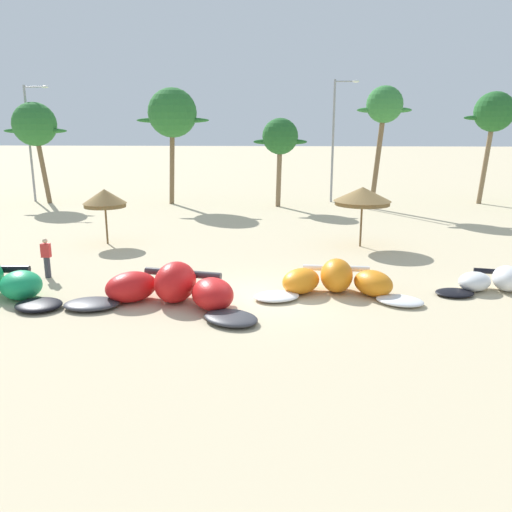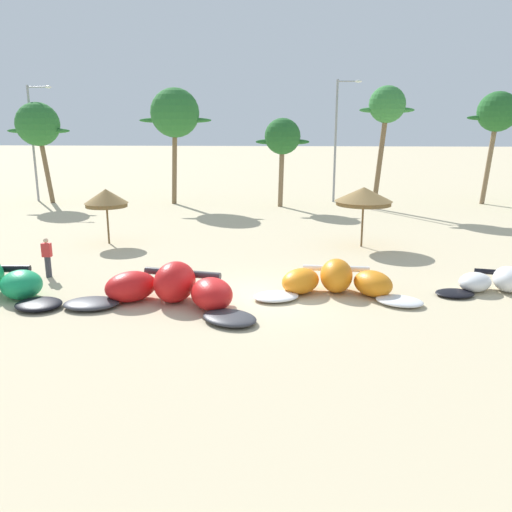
{
  "view_description": "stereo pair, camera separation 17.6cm",
  "coord_description": "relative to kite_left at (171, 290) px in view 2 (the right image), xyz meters",
  "views": [
    {
      "loc": [
        0.81,
        -18.1,
        6.07
      ],
      "look_at": [
        -0.21,
        2.0,
        1.0
      ],
      "focal_mm": 37.0,
      "sensor_mm": 36.0,
      "label": 1
    },
    {
      "loc": [
        0.99,
        -18.09,
        6.07
      ],
      "look_at": [
        -0.21,
        2.0,
        1.0
      ],
      "focal_mm": 37.0,
      "sensor_mm": 36.0,
      "label": 2
    }
  ],
  "objects": [
    {
      "name": "palm_left_of_gap",
      "position": [
        3.54,
        22.38,
        4.51
      ],
      "size": [
        3.93,
        2.62,
        6.47
      ],
      "color": "#7F6647",
      "rests_on": "ground"
    },
    {
      "name": "kite_left",
      "position": [
        0.0,
        0.0,
        0.0
      ],
      "size": [
        7.0,
        4.06,
        1.41
      ],
      "color": "#333338",
      "rests_on": "ground"
    },
    {
      "name": "lamppost_west",
      "position": [
        -15.92,
        24.18,
        4.49
      ],
      "size": [
        2.01,
        0.24,
        8.93
      ],
      "color": "gray",
      "rests_on": "ground"
    },
    {
      "name": "kite_center",
      "position": [
        12.12,
        1.93,
        -0.18
      ],
      "size": [
        5.41,
        3.1,
        0.94
      ],
      "color": "black",
      "rests_on": "ground"
    },
    {
      "name": "ground_plane",
      "position": [
        2.97,
        1.05,
        -0.54
      ],
      "size": [
        260.0,
        260.0,
        0.0
      ],
      "primitive_type": "plane",
      "color": "beige"
    },
    {
      "name": "palm_center_right",
      "position": [
        19.52,
        24.66,
        6.26
      ],
      "size": [
        4.44,
        2.96,
        8.41
      ],
      "color": "#7F6647",
      "rests_on": "ground"
    },
    {
      "name": "lamppost_west_center",
      "position": [
        7.78,
        25.02,
        4.67
      ],
      "size": [
        1.92,
        0.24,
        9.3
      ],
      "color": "gray",
      "rests_on": "ground"
    },
    {
      "name": "palm_leftmost",
      "position": [
        -15.1,
        23.24,
        5.4
      ],
      "size": [
        4.92,
        3.28,
        7.66
      ],
      "color": "brown",
      "rests_on": "ground"
    },
    {
      "name": "person_near_kites",
      "position": [
        -5.69,
        3.04,
        0.28
      ],
      "size": [
        0.36,
        0.24,
        1.62
      ],
      "color": "#383842",
      "rests_on": "ground"
    },
    {
      "name": "palm_left",
      "position": [
        -4.53,
        23.33,
        6.23
      ],
      "size": [
        5.48,
        3.65,
        8.68
      ],
      "color": "brown",
      "rests_on": "ground"
    },
    {
      "name": "kite_left_of_center",
      "position": [
        5.79,
        1.48,
        -0.07
      ],
      "size": [
        6.2,
        3.03,
        1.23
      ],
      "color": "white",
      "rests_on": "ground"
    },
    {
      "name": "palm_center_left",
      "position": [
        10.83,
        21.79,
        6.62
      ],
      "size": [
        3.85,
        2.57,
        8.65
      ],
      "color": "brown",
      "rests_on": "ground"
    },
    {
      "name": "beach_umbrella_middle",
      "position": [
        7.74,
        9.31,
        2.03
      ],
      "size": [
        2.86,
        2.86,
        3.02
      ],
      "color": "brown",
      "rests_on": "ground"
    },
    {
      "name": "beach_umbrella_near_van",
      "position": [
        -5.28,
        9.26,
        1.84
      ],
      "size": [
        2.21,
        2.21,
        2.84
      ],
      "color": "brown",
      "rests_on": "ground"
    }
  ]
}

